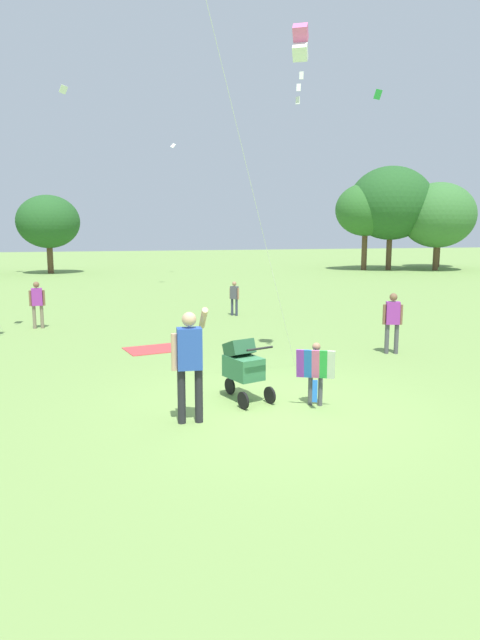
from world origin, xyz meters
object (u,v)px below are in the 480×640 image
(person_sitting_far, at_px, (393,318))
(kite_adult_black, at_px, (300,45))
(stroller, at_px, (243,364))
(person_red_shirt, at_px, (234,296))
(child_with_butterfly_kite, at_px, (316,368))
(picnic_blanket, at_px, (157,349))
(person_adult_flyer, at_px, (190,357))
(person_couple_left, at_px, (37,301))

(person_sitting_far, bearing_deg, kite_adult_black, -168.17)
(kite_adult_black, bearing_deg, stroller, -128.98)
(person_red_shirt, relative_size, person_sitting_far, 0.81)
(child_with_butterfly_kite, relative_size, picnic_blanket, 0.73)
(person_adult_flyer, height_order, stroller, person_adult_flyer)
(stroller, xyz_separation_m, picnic_blanket, (-1.00, 4.26, -0.60))
(child_with_butterfly_kite, distance_m, picnic_blanket, 5.31)
(kite_adult_black, height_order, person_couple_left, kite_adult_black)
(person_adult_flyer, bearing_deg, picnic_blanket, 89.84)
(person_red_shirt, bearing_deg, person_adult_flyer, -107.13)
(person_sitting_far, xyz_separation_m, picnic_blanket, (-5.12, 1.74, -0.80))
(child_with_butterfly_kite, xyz_separation_m, person_red_shirt, (0.90, 9.33, 0.03))
(person_adult_flyer, bearing_deg, person_sitting_far, 33.47)
(person_adult_flyer, bearing_deg, child_with_butterfly_kite, 7.62)
(person_red_shirt, distance_m, person_couple_left, 5.98)
(stroller, xyz_separation_m, person_red_shirt, (1.95, 8.74, 0.05))
(kite_adult_black, bearing_deg, person_sitting_far, 11.83)
(person_couple_left, xyz_separation_m, picnic_blanket, (2.97, -3.56, -0.78))
(stroller, bearing_deg, person_couple_left, 116.87)
(person_red_shirt, relative_size, picnic_blanket, 0.79)
(kite_adult_black, relative_size, person_sitting_far, 4.81)
(stroller, height_order, person_couple_left, person_couple_left)
(person_adult_flyer, bearing_deg, kite_adult_black, 47.46)
(person_adult_flyer, xyz_separation_m, person_red_shirt, (2.96, 9.60, -0.34))
(person_red_shirt, bearing_deg, picnic_blanket, -123.38)
(child_with_butterfly_kite, distance_m, person_couple_left, 9.80)
(child_with_butterfly_kite, xyz_separation_m, kite_adult_black, (0.57, 2.59, 5.60))
(stroller, relative_size, person_couple_left, 0.84)
(picnic_blanket, bearing_deg, child_with_butterfly_kite, -67.15)
(child_with_butterfly_kite, height_order, person_sitting_far, person_sitting_far)
(stroller, xyz_separation_m, kite_adult_black, (1.62, 2.00, 5.62))
(person_couple_left, relative_size, picnic_blanket, 0.94)
(child_with_butterfly_kite, height_order, picnic_blanket, child_with_butterfly_kite)
(person_couple_left, bearing_deg, kite_adult_black, -46.22)
(person_adult_flyer, distance_m, person_couple_left, 9.19)
(person_adult_flyer, xyz_separation_m, person_couple_left, (-2.95, 8.70, -0.21))
(person_red_shirt, distance_m, picnic_blanket, 5.39)
(person_sitting_far, distance_m, picnic_blanket, 5.46)
(child_with_butterfly_kite, bearing_deg, person_couple_left, 120.76)
(person_sitting_far, bearing_deg, person_adult_flyer, -146.53)
(kite_adult_black, distance_m, person_couple_left, 9.74)
(person_adult_flyer, distance_m, person_sitting_far, 6.15)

